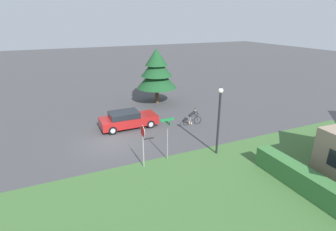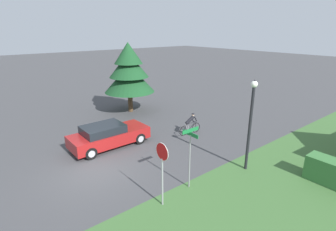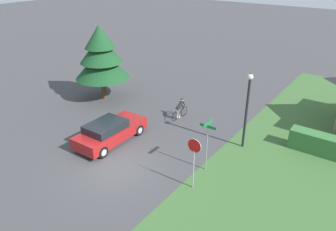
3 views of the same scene
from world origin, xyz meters
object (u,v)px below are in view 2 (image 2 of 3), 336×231
(stop_sign, at_px, (162,162))
(street_lamp, at_px, (251,117))
(conifer_tall_near, at_px, (129,71))
(cyclist, at_px, (190,124))
(sedan_left_lane, at_px, (108,135))
(street_name_sign, at_px, (190,148))

(stop_sign, bearing_deg, street_lamp, -95.27)
(stop_sign, relative_size, conifer_tall_near, 0.47)
(cyclist, bearing_deg, conifer_tall_near, 98.29)
(sedan_left_lane, distance_m, cyclist, 5.36)
(stop_sign, height_order, street_name_sign, street_name_sign)
(street_lamp, xyz_separation_m, street_name_sign, (-0.62, -3.31, -0.85))
(stop_sign, distance_m, street_lamp, 5.06)
(conifer_tall_near, bearing_deg, sedan_left_lane, -41.69)
(stop_sign, relative_size, street_lamp, 0.60)
(stop_sign, bearing_deg, sedan_left_lane, -8.41)
(street_lamp, relative_size, street_name_sign, 1.63)
(street_lamp, distance_m, street_name_sign, 3.47)
(cyclist, bearing_deg, stop_sign, -137.07)
(sedan_left_lane, bearing_deg, street_name_sign, -82.77)
(sedan_left_lane, relative_size, stop_sign, 1.72)
(sedan_left_lane, xyz_separation_m, street_lamp, (6.70, 4.14, 2.06))
(cyclist, xyz_separation_m, street_name_sign, (4.51, -4.29, 1.24))
(sedan_left_lane, relative_size, street_lamp, 1.02)
(street_name_sign, xyz_separation_m, conifer_tall_near, (-11.31, 3.82, 1.49))
(sedan_left_lane, distance_m, street_lamp, 8.15)
(sedan_left_lane, relative_size, conifer_tall_near, 0.81)
(stop_sign, bearing_deg, conifer_tall_near, -26.32)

